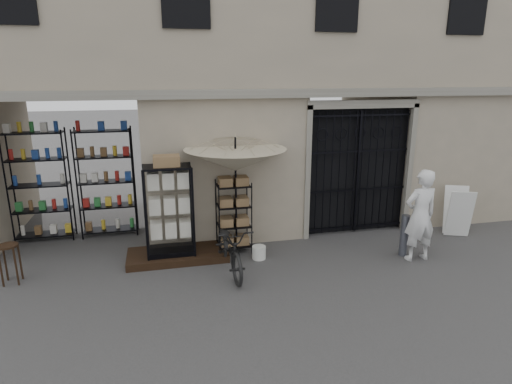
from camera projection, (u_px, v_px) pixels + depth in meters
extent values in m
plane|color=black|center=(316.00, 281.00, 7.78)|extent=(80.00, 80.00, 0.00)
cube|color=gray|center=(264.00, 37.00, 10.33)|extent=(14.00, 4.00, 9.00)
cube|color=black|center=(71.00, 178.00, 9.03)|extent=(3.00, 1.70, 3.00)
cube|color=black|center=(74.00, 184.00, 9.56)|extent=(2.70, 0.50, 2.50)
cube|color=black|center=(355.00, 169.00, 9.90)|extent=(2.50, 0.06, 3.00)
cube|color=black|center=(358.00, 173.00, 9.76)|extent=(0.05, 0.05, 2.80)
cube|color=black|center=(178.00, 255.00, 8.70)|extent=(2.00, 0.90, 0.15)
cube|color=black|center=(172.00, 250.00, 8.61)|extent=(0.98, 0.71, 0.10)
cube|color=silver|center=(173.00, 215.00, 8.14)|extent=(0.82, 0.17, 1.67)
cube|color=silver|center=(169.00, 215.00, 8.41)|extent=(0.82, 0.53, 1.39)
cube|color=olive|center=(167.00, 163.00, 8.13)|extent=(0.56, 0.47, 0.20)
cube|color=black|center=(234.00, 216.00, 8.91)|extent=(0.77, 0.64, 1.53)
cube|color=olive|center=(234.00, 219.00, 8.92)|extent=(0.66, 0.52, 1.15)
cylinder|color=black|center=(236.00, 196.00, 8.74)|extent=(0.05, 0.05, 2.43)
imported|color=tan|center=(235.00, 154.00, 8.51)|extent=(2.25, 2.27, 1.64)
cylinder|color=silver|center=(259.00, 252.00, 8.68)|extent=(0.29, 0.29, 0.27)
imported|color=black|center=(230.00, 271.00, 8.17)|extent=(0.70, 1.00, 1.82)
cylinder|color=black|center=(7.00, 246.00, 7.52)|extent=(0.37, 0.37, 0.04)
cube|color=black|center=(11.00, 264.00, 7.62)|extent=(0.29, 0.29, 0.72)
cylinder|color=slate|center=(404.00, 235.00, 8.77)|extent=(0.19, 0.19, 0.87)
imported|color=silver|center=(415.00, 259.00, 8.69)|extent=(0.75, 1.89, 0.45)
cube|color=silver|center=(460.00, 214.00, 9.64)|extent=(0.59, 0.44, 1.11)
cube|color=silver|center=(456.00, 210.00, 9.97)|extent=(0.59, 0.44, 1.11)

